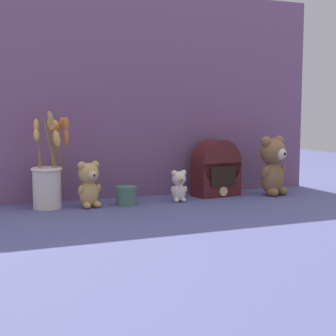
% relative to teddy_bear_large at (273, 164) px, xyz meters
% --- Properties ---
extents(ground_plane, '(4.00, 4.00, 0.00)m').
position_rel_teddy_bear_large_xyz_m(ground_plane, '(-0.43, 0.00, -0.12)').
color(ground_plane, '#4C5184').
extents(backdrop_wall, '(1.36, 0.02, 0.78)m').
position_rel_teddy_bear_large_xyz_m(backdrop_wall, '(-0.43, 0.17, 0.27)').
color(backdrop_wall, '#704C70').
rests_on(backdrop_wall, ground).
extents(teddy_bear_large, '(0.13, 0.12, 0.23)m').
position_rel_teddy_bear_large_xyz_m(teddy_bear_large, '(0.00, 0.00, 0.00)').
color(teddy_bear_large, olive).
rests_on(teddy_bear_large, ground).
extents(teddy_bear_medium, '(0.09, 0.08, 0.16)m').
position_rel_teddy_bear_large_xyz_m(teddy_bear_medium, '(-0.73, 0.02, -0.04)').
color(teddy_bear_medium, tan).
rests_on(teddy_bear_medium, ground).
extents(teddy_bear_small, '(0.06, 0.06, 0.12)m').
position_rel_teddy_bear_large_xyz_m(teddy_bear_small, '(-0.40, -0.00, -0.06)').
color(teddy_bear_small, beige).
rests_on(teddy_bear_small, ground).
extents(flower_vase, '(0.13, 0.12, 0.33)m').
position_rel_teddy_bear_large_xyz_m(flower_vase, '(-0.86, 0.05, -0.02)').
color(flower_vase, silver).
rests_on(flower_vase, ground).
extents(vintage_radio, '(0.19, 0.12, 0.22)m').
position_rel_teddy_bear_large_xyz_m(vintage_radio, '(-0.21, 0.07, -0.02)').
color(vintage_radio, '#4C1919').
rests_on(vintage_radio, ground).
extents(decorative_tin_tall, '(0.08, 0.08, 0.07)m').
position_rel_teddy_bear_large_xyz_m(decorative_tin_tall, '(-0.60, 0.01, -0.09)').
color(decorative_tin_tall, '#47705B').
rests_on(decorative_tin_tall, ground).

